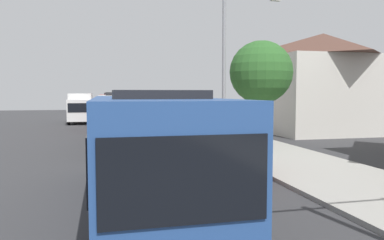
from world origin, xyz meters
name	(u,v)px	position (x,y,z in m)	size (l,w,h in m)	color
bus_lead	(143,148)	(-1.30, 14.04, 1.69)	(2.58, 10.66, 3.21)	#284C8C
bus_second_in_line	(121,118)	(-1.30, 26.73, 1.69)	(2.58, 10.62, 3.21)	silver
bus_middle	(114,109)	(-1.30, 39.29, 1.69)	(2.58, 10.52, 3.21)	maroon
white_suv	(224,146)	(2.40, 18.35, 1.03)	(1.86, 4.61, 1.90)	maroon
box_truck_oncoming	(81,107)	(-4.60, 46.25, 1.70)	(2.35, 7.06, 3.15)	white
streetlamp_mid	(224,52)	(4.10, 23.54, 5.36)	(6.47, 0.28, 8.47)	gray
roadside_tree	(261,72)	(6.71, 24.55, 4.37)	(3.67, 3.67, 6.08)	#4C3823
house_distant_gabled	(322,83)	(14.74, 30.88, 4.01)	(9.26, 8.15, 7.89)	beige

